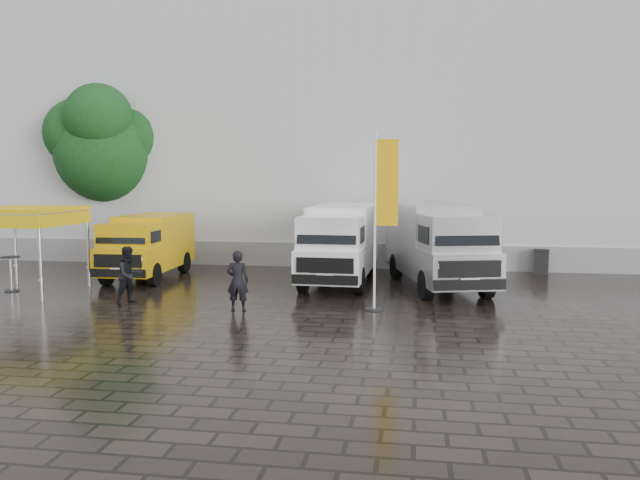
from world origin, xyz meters
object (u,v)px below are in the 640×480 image
Objects in this scene: van_silver at (437,246)px; person_front at (238,281)px; flagpole at (382,212)px; van_white at (340,245)px; van_yellow at (148,247)px; cocktail_table at (11,274)px; wheelie_bin at (541,261)px; canopy_tent at (24,213)px; person_tent at (129,275)px.

van_silver is 3.80× the size of person_front.
van_silver is at bearing 67.41° from flagpole.
van_silver is at bearing -4.54° from van_white.
van_yellow is 4.62m from cocktail_table.
wheelie_bin is at bearing 53.35° from flagpole.
cocktail_table is at bearing -161.07° from van_white.
van_white is 8.21m from wheelie_bin.
van_white is 3.66× the size of person_front.
canopy_tent is 7.91m from person_front.
van_silver reaches higher than person_front.
wheelie_bin is 12.83m from person_front.
person_tent is (4.09, -1.14, -1.71)m from canopy_tent.
canopy_tent is (-2.67, -3.27, 1.40)m from van_yellow.
canopy_tent is 4.57m from person_tent.
wheelie_bin is (4.09, 3.75, -0.93)m from van_silver.
van_yellow is 1.71× the size of canopy_tent.
van_white is at bearing 17.58° from cocktail_table.
van_yellow is at bearing -49.46° from person_front.
canopy_tent is (-13.10, -3.03, 1.15)m from van_silver.
person_front is (7.54, -1.69, -1.70)m from canopy_tent.
canopy_tent is at bearing -7.67° from cocktail_table.
wheelie_bin is at bearing 25.99° from van_white.
cocktail_table is at bearing 172.33° from canopy_tent.
van_silver is 4.49m from flagpole.
van_silver is 3.83× the size of person_tent.
flagpole is at bearing -114.69° from wheelie_bin.
person_tent is at bearing -12.96° from person_front.
wheelie_bin is (5.73, 7.70, -2.28)m from flagpole.
person_front is (4.87, -4.96, -0.30)m from van_yellow.
person_tent is (-7.36, -0.21, -1.91)m from flagpole.
flagpole is 5.20× the size of wheelie_bin.
person_tent is at bearing -74.33° from van_yellow.
van_yellow is 2.96× the size of person_tent.
person_tent is (1.42, -4.41, -0.31)m from van_yellow.
canopy_tent is at bearing 175.37° from flagpole.
cocktail_table is at bearing 177.21° from van_silver.
flagpole reaches higher than van_yellow.
van_yellow is at bearing 50.04° from person_tent.
flagpole is 2.92× the size of person_tent.
wheelie_bin is (7.42, 3.40, -0.87)m from van_white.
flagpole reaches higher than cocktail_table.
canopy_tent is at bearing -159.60° from van_white.
van_white is 5.45× the size of cocktail_table.
flagpole is 7.61m from person_tent.
person_tent is at bearing -178.34° from flagpole.
van_silver is at bearing -32.98° from person_tent.
person_tent is (-3.45, 0.55, -0.01)m from person_front.
van_silver is 13.49m from canopy_tent.
cocktail_table is 4.87m from person_tent.
flagpole reaches higher than person_front.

